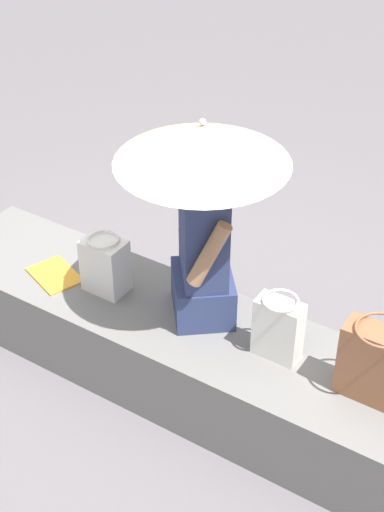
{
  "coord_description": "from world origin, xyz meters",
  "views": [
    {
      "loc": [
        -1.55,
        2.33,
        2.8
      ],
      "look_at": [
        -0.03,
        -0.05,
        0.78
      ],
      "focal_mm": 52.92,
      "sensor_mm": 36.0,
      "label": 1
    }
  ],
  "objects_px": {
    "person_seated": "(203,246)",
    "parasol": "(202,144)",
    "magazine": "(55,275)",
    "tote_bag_canvas": "(105,265)",
    "shoulder_bag_spare": "(278,328)",
    "handbag_black": "(376,364)"
  },
  "relations": [
    {
      "from": "handbag_black",
      "to": "shoulder_bag_spare",
      "type": "height_order",
      "value": "handbag_black"
    },
    {
      "from": "person_seated",
      "to": "magazine",
      "type": "bearing_deg",
      "value": 12.23
    },
    {
      "from": "handbag_black",
      "to": "shoulder_bag_spare",
      "type": "distance_m",
      "value": 0.46
    },
    {
      "from": "magazine",
      "to": "shoulder_bag_spare",
      "type": "bearing_deg",
      "value": -155.25
    },
    {
      "from": "person_seated",
      "to": "parasol",
      "type": "relative_size",
      "value": 0.86
    },
    {
      "from": "handbag_black",
      "to": "shoulder_bag_spare",
      "type": "xyz_separation_m",
      "value": [
        0.46,
        -0.01,
        -0.03
      ]
    },
    {
      "from": "person_seated",
      "to": "shoulder_bag_spare",
      "type": "distance_m",
      "value": 0.51
    },
    {
      "from": "handbag_black",
      "to": "magazine",
      "type": "height_order",
      "value": "handbag_black"
    },
    {
      "from": "person_seated",
      "to": "handbag_black",
      "type": "bearing_deg",
      "value": 174.2
    },
    {
      "from": "person_seated",
      "to": "parasol",
      "type": "xyz_separation_m",
      "value": [
        -0.01,
        0.03,
        0.54
      ]
    },
    {
      "from": "parasol",
      "to": "magazine",
      "type": "distance_m",
      "value": 1.23
    },
    {
      "from": "handbag_black",
      "to": "person_seated",
      "type": "bearing_deg",
      "value": -5.8
    },
    {
      "from": "person_seated",
      "to": "handbag_black",
      "type": "xyz_separation_m",
      "value": [
        -0.9,
        0.09,
        -0.2
      ]
    },
    {
      "from": "parasol",
      "to": "magazine",
      "type": "bearing_deg",
      "value": 10.17
    },
    {
      "from": "handbag_black",
      "to": "tote_bag_canvas",
      "type": "bearing_deg",
      "value": 0.74
    },
    {
      "from": "person_seated",
      "to": "parasol",
      "type": "bearing_deg",
      "value": 103.79
    },
    {
      "from": "tote_bag_canvas",
      "to": "shoulder_bag_spare",
      "type": "distance_m",
      "value": 0.95
    },
    {
      "from": "parasol",
      "to": "tote_bag_canvas",
      "type": "distance_m",
      "value": 0.93
    },
    {
      "from": "parasol",
      "to": "magazine",
      "type": "relative_size",
      "value": 3.72
    },
    {
      "from": "person_seated",
      "to": "magazine",
      "type": "xyz_separation_m",
      "value": [
        0.8,
        0.17,
        -0.38
      ]
    },
    {
      "from": "handbag_black",
      "to": "magazine",
      "type": "relative_size",
      "value": 1.34
    },
    {
      "from": "tote_bag_canvas",
      "to": "shoulder_bag_spare",
      "type": "relative_size",
      "value": 0.97
    }
  ]
}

